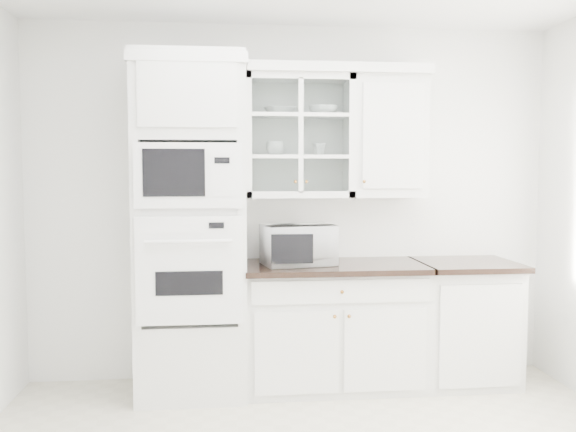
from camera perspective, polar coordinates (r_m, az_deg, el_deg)
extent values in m
cube|color=white|center=(4.70, 0.36, 1.23)|extent=(4.00, 0.02, 2.70)
cube|color=silver|center=(4.38, -9.00, -1.01)|extent=(0.76, 0.65, 2.40)
cube|color=white|center=(4.08, -9.22, -5.08)|extent=(0.70, 0.03, 0.72)
cube|color=black|center=(4.07, -9.22, -6.23)|extent=(0.44, 0.01, 0.16)
cube|color=white|center=(4.03, -9.32, 3.74)|extent=(0.70, 0.03, 0.43)
cube|color=black|center=(4.01, -10.63, 4.00)|extent=(0.40, 0.01, 0.31)
cube|color=silver|center=(4.60, 4.28, -10.35)|extent=(1.30, 0.60, 0.88)
cube|color=black|center=(4.47, 4.39, -4.74)|extent=(1.32, 0.67, 0.04)
cube|color=silver|center=(4.87, 16.12, -9.68)|extent=(0.70, 0.60, 0.88)
cube|color=black|center=(4.75, 16.39, -4.37)|extent=(0.72, 0.67, 0.04)
cube|color=silver|center=(4.55, 0.95, 7.43)|extent=(0.80, 0.33, 0.90)
cube|color=silver|center=(4.55, 0.95, 5.54)|extent=(0.74, 0.29, 0.02)
cube|color=silver|center=(4.56, 0.96, 9.31)|extent=(0.74, 0.29, 0.02)
cube|color=silver|center=(4.68, 9.26, 7.29)|extent=(0.55, 0.33, 0.90)
cube|color=white|center=(4.57, -0.35, 13.54)|extent=(2.14, 0.38, 0.07)
imported|color=white|center=(4.42, 0.92, -2.67)|extent=(0.57, 0.50, 0.29)
imported|color=white|center=(4.56, -0.72, 9.80)|extent=(0.27, 0.27, 0.06)
imported|color=white|center=(4.58, 3.31, 9.83)|extent=(0.23, 0.23, 0.07)
imported|color=white|center=(4.54, -1.21, 6.33)|extent=(0.15, 0.15, 0.11)
imported|color=white|center=(4.58, 2.91, 6.25)|extent=(0.12, 0.12, 0.10)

